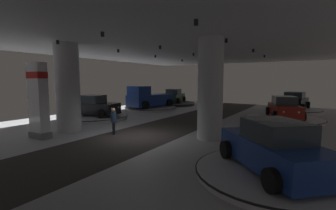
# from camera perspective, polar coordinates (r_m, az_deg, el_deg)

# --- Properties ---
(ground) EXTENTS (24.00, 44.00, 0.06)m
(ground) POSITION_cam_1_polar(r_m,az_deg,el_deg) (13.75, -7.42, -7.70)
(ground) COLOR #B2B2B7
(ceiling_with_spotlights) EXTENTS (24.00, 44.00, 0.39)m
(ceiling_with_spotlights) POSITION_cam_1_polar(r_m,az_deg,el_deg) (13.55, -7.75, 15.85)
(ceiling_with_spotlights) COLOR silver
(column_left) EXTENTS (1.47, 1.47, 5.50)m
(column_left) POSITION_cam_1_polar(r_m,az_deg,el_deg) (16.05, -23.17, 3.85)
(column_left) COLOR silver
(column_left) RESTS_ON ground
(column_right) EXTENTS (1.37, 1.37, 5.50)m
(column_right) POSITION_cam_1_polar(r_m,az_deg,el_deg) (13.05, 10.23, 3.84)
(column_right) COLOR silver
(column_right) RESTS_ON ground
(brand_sign_pylon) EXTENTS (1.28, 0.67, 4.20)m
(brand_sign_pylon) POSITION_cam_1_polar(r_m,az_deg,el_deg) (14.86, -28.95, 1.19)
(brand_sign_pylon) COLOR slate
(brand_sign_pylon) RESTS_ON ground
(display_platform_far_right) EXTENTS (5.86, 5.86, 0.24)m
(display_platform_far_right) POSITION_cam_1_polar(r_m,az_deg,el_deg) (21.01, 26.26, -3.03)
(display_platform_far_right) COLOR silver
(display_platform_far_right) RESTS_ON ground
(display_car_far_right) EXTENTS (3.21, 4.55, 1.71)m
(display_car_far_right) POSITION_cam_1_polar(r_m,az_deg,el_deg) (20.93, 26.35, -0.67)
(display_car_far_right) COLOR maroon
(display_car_far_right) RESTS_ON display_platform_far_right
(display_platform_deep_left) EXTENTS (5.41, 5.41, 0.38)m
(display_platform_deep_left) POSITION_cam_1_polar(r_m,az_deg,el_deg) (30.53, 1.45, 0.41)
(display_platform_deep_left) COLOR #333338
(display_platform_deep_left) RESTS_ON ground
(display_car_deep_left) EXTENTS (2.96, 4.50, 1.71)m
(display_car_deep_left) POSITION_cam_1_polar(r_m,az_deg,el_deg) (30.43, 1.44, 2.15)
(display_car_deep_left) COLOR #2D5638
(display_car_deep_left) RESTS_ON display_platform_deep_left
(display_platform_far_left) EXTENTS (5.68, 5.68, 0.28)m
(display_platform_far_left) POSITION_cam_1_polar(r_m,az_deg,el_deg) (26.02, -4.20, -0.71)
(display_platform_far_left) COLOR #B7B7BC
(display_platform_far_left) RESTS_ON ground
(pickup_truck_far_left) EXTENTS (3.36, 5.58, 2.30)m
(pickup_truck_far_left) POSITION_cam_1_polar(r_m,az_deg,el_deg) (25.70, -4.73, 1.58)
(pickup_truck_far_left) COLOR navy
(pickup_truck_far_left) RESTS_ON display_platform_far_left
(display_platform_near_right) EXTENTS (5.10, 5.10, 0.24)m
(display_platform_near_right) POSITION_cam_1_polar(r_m,az_deg,el_deg) (8.90, 23.79, -14.88)
(display_platform_near_right) COLOR silver
(display_platform_near_right) RESTS_ON ground
(display_car_near_right) EXTENTS (4.17, 4.31, 1.71)m
(display_car_near_right) POSITION_cam_1_polar(r_m,az_deg,el_deg) (8.61, 24.16, -9.53)
(display_car_near_right) COLOR navy
(display_car_near_right) RESTS_ON display_platform_near_right
(display_platform_deep_right) EXTENTS (4.91, 4.91, 0.37)m
(display_platform_deep_right) POSITION_cam_1_polar(r_m,az_deg,el_deg) (26.57, 28.30, -1.19)
(display_platform_deep_right) COLOR silver
(display_platform_deep_right) RESTS_ON ground
(display_car_deep_right) EXTENTS (2.64, 4.39, 1.71)m
(display_car_deep_right) POSITION_cam_1_polar(r_m,az_deg,el_deg) (26.45, 28.39, 0.81)
(display_car_deep_right) COLOR black
(display_car_deep_right) RESTS_ON display_platform_deep_right
(display_platform_mid_left) EXTENTS (5.56, 5.56, 0.27)m
(display_platform_mid_left) POSITION_cam_1_polar(r_m,az_deg,el_deg) (20.74, -17.53, -2.75)
(display_platform_mid_left) COLOR #B7B7BC
(display_platform_mid_left) RESTS_ON ground
(display_car_mid_left) EXTENTS (4.48, 2.89, 1.71)m
(display_car_mid_left) POSITION_cam_1_polar(r_m,az_deg,el_deg) (20.65, -17.67, -0.32)
(display_car_mid_left) COLOR black
(display_car_mid_left) RESTS_ON display_platform_mid_left
(visitor_walking_near) EXTENTS (0.32, 0.32, 1.59)m
(visitor_walking_near) POSITION_cam_1_polar(r_m,az_deg,el_deg) (14.34, -13.07, -3.43)
(visitor_walking_near) COLOR black
(visitor_walking_near) RESTS_ON ground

